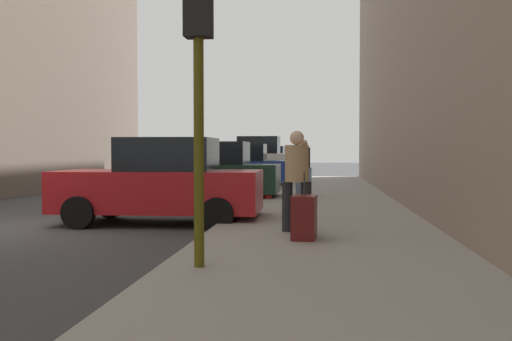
% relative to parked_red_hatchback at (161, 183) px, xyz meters
% --- Properties ---
extents(ground_plane, '(120.00, 120.00, 0.00)m').
position_rel_parked_red_hatchback_xyz_m(ground_plane, '(-2.65, -1.11, -0.85)').
color(ground_plane, '#38383A').
extents(sidewalk, '(4.00, 40.00, 0.15)m').
position_rel_parked_red_hatchback_xyz_m(sidewalk, '(3.35, -1.11, -0.77)').
color(sidewalk, gray).
rests_on(sidewalk, ground_plane).
extents(parked_red_hatchback, '(4.23, 2.12, 1.79)m').
position_rel_parked_red_hatchback_xyz_m(parked_red_hatchback, '(0.00, 0.00, 0.00)').
color(parked_red_hatchback, '#B2191E').
rests_on(parked_red_hatchback, ground_plane).
extents(parked_dark_green_sedan, '(4.22, 2.10, 1.79)m').
position_rel_parked_red_hatchback_xyz_m(parked_dark_green_sedan, '(0.00, 5.43, 0.00)').
color(parked_dark_green_sedan, '#193828').
rests_on(parked_dark_green_sedan, ground_plane).
extents(parked_blue_sedan, '(4.20, 2.07, 1.79)m').
position_rel_parked_red_hatchback_xyz_m(parked_blue_sedan, '(0.00, 11.33, 0.00)').
color(parked_blue_sedan, navy).
rests_on(parked_blue_sedan, ground_plane).
extents(parked_white_van, '(4.66, 2.18, 2.25)m').
position_rel_parked_red_hatchback_xyz_m(parked_white_van, '(-0.00, 17.87, 0.18)').
color(parked_white_van, silver).
rests_on(parked_white_van, ground_plane).
extents(parked_gray_coupe, '(4.24, 2.14, 1.79)m').
position_rel_parked_red_hatchback_xyz_m(parked_gray_coupe, '(-0.00, 23.57, 0.00)').
color(parked_gray_coupe, slate).
rests_on(parked_gray_coupe, ground_plane).
extents(parked_silver_sedan, '(4.21, 2.07, 1.79)m').
position_rel_parked_red_hatchback_xyz_m(parked_silver_sedan, '(0.00, 29.90, 0.00)').
color(parked_silver_sedan, '#B7BABF').
rests_on(parked_silver_sedan, ground_plane).
extents(fire_hydrant, '(0.42, 0.22, 0.70)m').
position_rel_parked_red_hatchback_xyz_m(fire_hydrant, '(1.80, 4.68, -0.35)').
color(fire_hydrant, red).
rests_on(fire_hydrant, sidewalk).
extents(traffic_light, '(0.32, 0.32, 3.60)m').
position_rel_parked_red_hatchback_xyz_m(traffic_light, '(1.85, -4.94, 1.91)').
color(traffic_light, '#514C0F').
rests_on(traffic_light, sidewalk).
extents(pedestrian_in_tan_coat, '(0.50, 0.40, 1.71)m').
position_rel_parked_red_hatchback_xyz_m(pedestrian_in_tan_coat, '(2.89, -1.90, 0.26)').
color(pedestrian_in_tan_coat, black).
rests_on(pedestrian_in_tan_coat, sidewalk).
extents(pedestrian_in_jeans, '(0.53, 0.48, 1.71)m').
position_rel_parked_red_hatchback_xyz_m(pedestrian_in_jeans, '(2.79, 6.13, 0.26)').
color(pedestrian_in_jeans, '#728CB2').
rests_on(pedestrian_in_jeans, sidewalk).
extents(rolling_suitcase, '(0.40, 0.59, 1.04)m').
position_rel_parked_red_hatchback_xyz_m(rolling_suitcase, '(3.04, -2.69, -0.36)').
color(rolling_suitcase, '#591414').
rests_on(rolling_suitcase, sidewalk).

